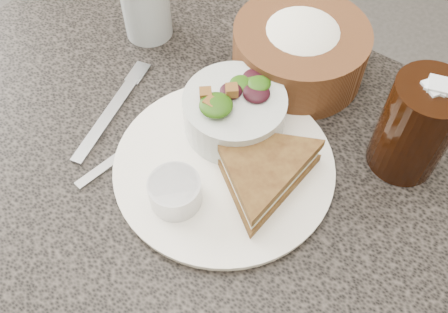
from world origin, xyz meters
TOP-DOWN VIEW (x-y plane):
  - dining_table at (0.00, 0.00)m, footprint 1.00×0.70m
  - dinner_plate at (0.01, 0.02)m, footprint 0.29×0.29m
  - sandwich at (0.07, 0.03)m, footprint 0.24×0.24m
  - salad_bowl at (-0.01, 0.08)m, footprint 0.15×0.15m
  - dressing_ramekin at (-0.00, -0.06)m, footprint 0.08×0.08m
  - orange_wedge at (0.02, 0.07)m, footprint 0.07×0.07m
  - fork at (-0.18, -0.00)m, footprint 0.06×0.18m
  - knife at (-0.11, -0.01)m, footprint 0.05×0.20m
  - bread_basket at (-0.00, 0.24)m, footprint 0.26×0.26m
  - cola_glass at (0.20, 0.18)m, footprint 0.11×0.11m
  - water_glass at (-0.25, 0.17)m, footprint 0.10×0.10m

SIDE VIEW (x-z plane):
  - dining_table at x=0.00m, z-range 0.00..0.75m
  - knife at x=-0.11m, z-range 0.75..0.75m
  - fork at x=-0.18m, z-range 0.75..0.75m
  - dinner_plate at x=0.01m, z-range 0.75..0.76m
  - orange_wedge at x=0.02m, z-range 0.76..0.79m
  - dressing_ramekin at x=0.00m, z-range 0.76..0.80m
  - sandwich at x=0.07m, z-range 0.76..0.81m
  - salad_bowl at x=-0.01m, z-range 0.76..0.84m
  - bread_basket at x=0.00m, z-range 0.75..0.86m
  - water_glass at x=-0.25m, z-range 0.75..0.87m
  - cola_glass at x=0.20m, z-range 0.75..0.91m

